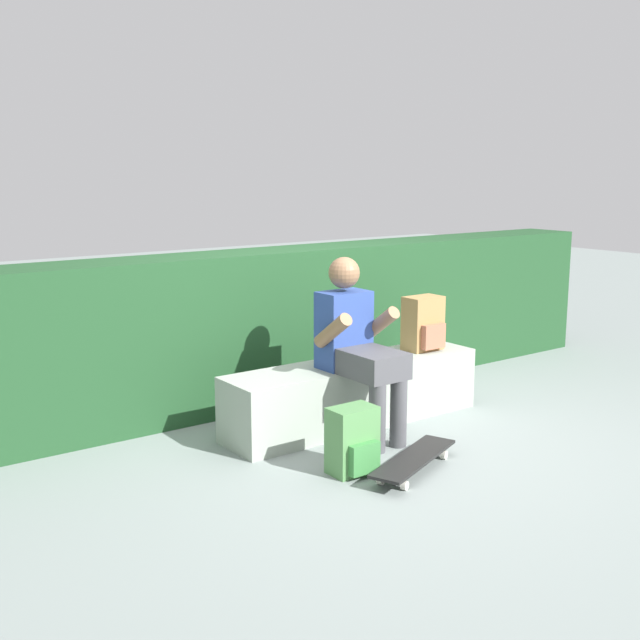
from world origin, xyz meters
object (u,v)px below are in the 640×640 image
bench_main (354,393)px  person_skater (357,342)px  skateboard_near_person (414,459)px  backpack_on_ground (353,441)px  backpack_on_bench (424,324)px

bench_main → person_skater: size_ratio=1.64×
skateboard_near_person → backpack_on_ground: (-0.30, 0.20, 0.12)m
skateboard_near_person → backpack_on_bench: 1.40m
skateboard_near_person → backpack_on_ground: bearing=147.1°
skateboard_near_person → backpack_on_ground: backpack_on_ground is taller
person_skater → skateboard_near_person: bearing=-100.2°
backpack_on_bench → skateboard_near_person: bearing=-135.8°
bench_main → skateboard_near_person: bearing=-106.8°
bench_main → backpack_on_ground: bench_main is taller
skateboard_near_person → backpack_on_ground: size_ratio=2.04×
backpack_on_bench → backpack_on_ground: backpack_on_bench is taller
skateboard_near_person → bench_main: bearing=73.2°
person_skater → backpack_on_ground: 0.80m
bench_main → person_skater: person_skater is taller
person_skater → bench_main: bearing=55.0°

